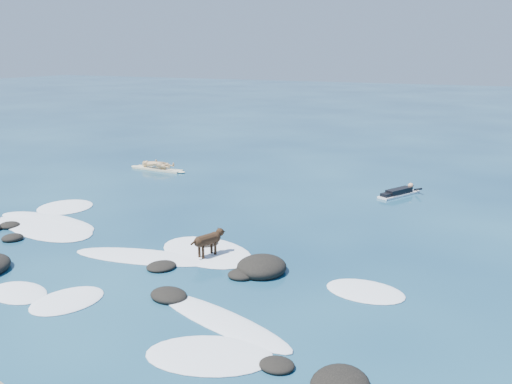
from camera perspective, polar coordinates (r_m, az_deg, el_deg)
The scene contains 6 objects.
ground at distance 15.99m, azimuth -11.34°, elevation -5.70°, with size 160.00×160.00×0.00m, color #0A2642.
reef_rocks at distance 14.28m, azimuth -17.09°, elevation -8.12°, with size 14.45×6.95×0.51m.
breaking_foam at distance 16.21m, azimuth -16.32°, elevation -5.69°, with size 14.57×8.54×0.12m.
standing_surfer_rig at distance 26.10m, azimuth -9.87°, elevation 3.62°, with size 3.01×0.61×1.71m.
paddling_surfer_rig at distance 22.02m, azimuth 14.15°, elevation -0.01°, with size 1.40×2.10×0.38m.
dog at distance 15.02m, azimuth -4.73°, elevation -4.74°, with size 0.56×1.14×0.75m.
Camera 1 is at (9.27, -11.88, 5.35)m, focal length 40.00 mm.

